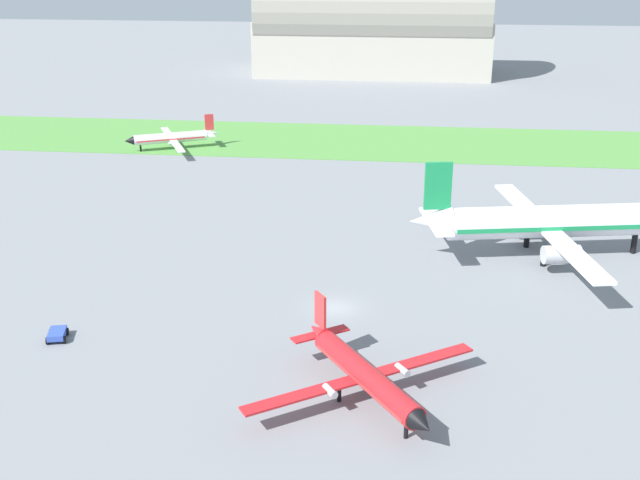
{
  "coord_description": "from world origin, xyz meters",
  "views": [
    {
      "loc": [
        6.69,
        -72.88,
        35.28
      ],
      "look_at": [
        -3.05,
        11.47,
        3.0
      ],
      "focal_mm": 44.27,
      "sensor_mm": 36.0,
      "label": 1
    }
  ],
  "objects": [
    {
      "name": "airplane_foreground_turboprop",
      "position": [
        3.79,
        -16.81,
        2.35
      ],
      "size": [
        18.36,
        16.18,
        6.44
      ],
      "rotation": [
        0.0,
        0.0,
        5.32
      ],
      "color": "red",
      "rests_on": "ground_plane"
    },
    {
      "name": "grass_taxiway_strip",
      "position": [
        0.0,
        71.97,
        0.04
      ],
      "size": [
        360.0,
        28.0,
        0.08
      ],
      "primitive_type": "cube",
      "color": "#549342",
      "rests_on": "ground_plane"
    },
    {
      "name": "ground_plane",
      "position": [
        0.0,
        0.0,
        0.0
      ],
      "size": [
        600.0,
        600.0,
        0.0
      ],
      "primitive_type": "plane",
      "color": "gray"
    },
    {
      "name": "airplane_midfield_jet",
      "position": [
        23.21,
        17.11,
        4.27
      ],
      "size": [
        32.81,
        33.27,
        11.84
      ],
      "rotation": [
        0.0,
        0.0,
        0.2
      ],
      "color": "white",
      "rests_on": "ground_plane"
    },
    {
      "name": "hangar_distant",
      "position": [
        -4.51,
        153.93,
        14.44
      ],
      "size": [
        64.27,
        30.07,
        32.68
      ],
      "color": "#B2AD9E",
      "rests_on": "ground_plane"
    },
    {
      "name": "airplane_taxiing_turboprop",
      "position": [
        -35.69,
        62.22,
        2.17
      ],
      "size": [
        15.95,
        18.35,
        5.93
      ],
      "rotation": [
        0.0,
        0.0,
        3.59
      ],
      "color": "white",
      "rests_on": "ground_plane"
    },
    {
      "name": "baggage_cart_near_gate",
      "position": [
        -25.58,
        -9.84,
        0.57
      ],
      "size": [
        2.28,
        2.73,
        0.9
      ],
      "rotation": [
        0.0,
        0.0,
        4.96
      ],
      "color": "#334FB2",
      "rests_on": "ground_plane"
    }
  ]
}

